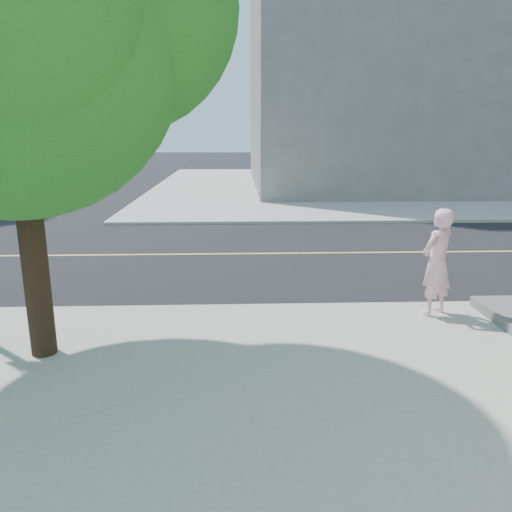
{
  "coord_description": "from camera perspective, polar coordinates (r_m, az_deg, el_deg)",
  "views": [
    {
      "loc": [
        3.92,
        -9.17,
        3.41
      ],
      "look_at": [
        4.24,
        -0.85,
        1.3
      ],
      "focal_mm": 35.02,
      "sensor_mm": 36.0,
      "label": 1
    }
  ],
  "objects": [
    {
      "name": "road_ew",
      "position": [
        14.62,
        -17.65,
        0.09
      ],
      "size": [
        140.0,
        9.0,
        0.01
      ],
      "primitive_type": "cube",
      "color": "black",
      "rests_on": "ground"
    },
    {
      "name": "man_on_phone",
      "position": [
        9.53,
        19.94,
        -0.68
      ],
      "size": [
        0.85,
        0.79,
        1.96
      ],
      "primitive_type": "imported",
      "rotation": [
        0.0,
        0.0,
        3.74
      ],
      "color": "#F7B5C3",
      "rests_on": "sidewalk_se"
    },
    {
      "name": "ground",
      "position": [
        10.54,
        -24.0,
        -5.94
      ],
      "size": [
        140.0,
        140.0,
        0.0
      ],
      "primitive_type": "plane",
      "color": "black",
      "rests_on": "ground"
    },
    {
      "name": "street_tree",
      "position": [
        7.82,
        -25.74,
        24.68
      ],
      "size": [
        5.7,
        5.18,
        7.56
      ],
      "rotation": [
        0.0,
        0.0,
        -0.19
      ],
      "color": "black",
      "rests_on": "sidewalk_se"
    },
    {
      "name": "filler_ne",
      "position": [
        32.97,
        16.71,
        20.13
      ],
      "size": [
        18.0,
        16.0,
        14.0
      ],
      "primitive_type": "cube",
      "color": "slate",
      "rests_on": "sidewalk_ne"
    },
    {
      "name": "sidewalk_ne",
      "position": [
        32.3,
        15.25,
        7.79
      ],
      "size": [
        29.0,
        25.0,
        0.12
      ],
      "primitive_type": "cube",
      "color": "#A3A396",
      "rests_on": "ground"
    }
  ]
}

